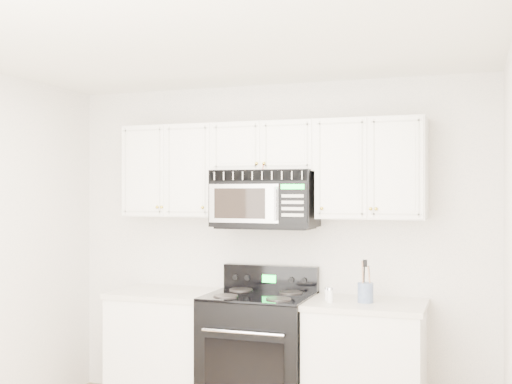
% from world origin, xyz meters
% --- Properties ---
extents(room, '(3.51, 3.51, 2.61)m').
position_xyz_m(room, '(0.00, 0.00, 1.30)').
color(room, '#927553').
rests_on(room, ground).
extents(base_cabinet_left, '(0.86, 0.65, 0.92)m').
position_xyz_m(base_cabinet_left, '(-0.80, 1.44, 0.43)').
color(base_cabinet_left, silver).
rests_on(base_cabinet_left, ground).
extents(base_cabinet_right, '(0.86, 0.65, 0.92)m').
position_xyz_m(base_cabinet_right, '(0.80, 1.44, 0.43)').
color(base_cabinet_right, silver).
rests_on(base_cabinet_right, ground).
extents(range, '(0.79, 0.72, 1.13)m').
position_xyz_m(range, '(-0.02, 1.42, 0.48)').
color(range, black).
rests_on(range, ground).
extents(upper_cabinets, '(2.44, 0.37, 0.75)m').
position_xyz_m(upper_cabinets, '(0.00, 1.58, 1.93)').
color(upper_cabinets, silver).
rests_on(upper_cabinets, ground).
extents(microwave, '(0.80, 0.45, 0.44)m').
position_xyz_m(microwave, '(-0.01, 1.54, 1.67)').
color(microwave, black).
rests_on(microwave, ground).
extents(utensil_crock, '(0.11, 0.11, 0.31)m').
position_xyz_m(utensil_crock, '(0.80, 1.41, 1.00)').
color(utensil_crock, slate).
rests_on(utensil_crock, base_cabinet_right).
extents(shaker_salt, '(0.04, 0.04, 0.10)m').
position_xyz_m(shaker_salt, '(0.52, 1.42, 0.97)').
color(shaker_salt, white).
rests_on(shaker_salt, base_cabinet_right).
extents(shaker_pepper, '(0.05, 0.05, 0.11)m').
position_xyz_m(shaker_pepper, '(0.56, 1.33, 0.97)').
color(shaker_pepper, white).
rests_on(shaker_pepper, base_cabinet_right).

